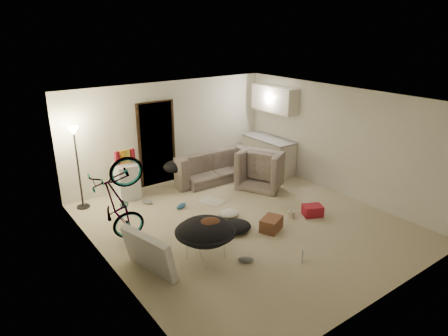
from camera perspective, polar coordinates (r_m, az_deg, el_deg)
floor at (r=8.14m, az=2.97°, el=-7.90°), size 5.50×6.00×0.02m
ceiling at (r=7.31m, az=3.33°, el=9.84°), size 5.50×6.00×0.02m
wall_back at (r=10.04m, az=-7.78°, el=5.13°), size 5.50×0.02×2.50m
wall_front at (r=5.82m, az=22.31°, el=-7.57°), size 5.50×0.02×2.50m
wall_left at (r=6.38m, az=-16.56°, el=-4.41°), size 0.02×6.00×2.50m
wall_right at (r=9.55m, az=16.15°, el=3.73°), size 0.02×6.00×2.50m
doorway at (r=9.89m, az=-9.64°, el=3.42°), size 0.85×0.10×2.04m
door_trim at (r=9.87m, az=-9.56°, el=3.38°), size 0.97×0.04×2.10m
floor_lamp at (r=8.85m, az=-20.40°, el=2.38°), size 0.28×0.28×1.81m
kitchen_counter at (r=10.84m, az=6.39°, el=1.83°), size 0.60×1.50×0.88m
counter_top at (r=10.70m, az=6.48°, el=4.17°), size 0.64×1.54×0.04m
kitchen_uppers at (r=10.56m, az=7.24°, el=9.77°), size 0.38×1.40×0.65m
sofa at (r=10.24m, az=-2.34°, el=-0.05°), size 1.99×0.79×0.58m
armchair at (r=9.94m, az=5.92°, el=-0.42°), size 1.31×1.37×0.69m
bicycle at (r=7.48m, az=-14.59°, el=-7.30°), size 1.81×1.01×0.99m
book_asset at (r=7.00m, az=11.10°, el=-13.19°), size 0.29×0.30×0.02m
mini_fridge at (r=9.34m, az=-13.74°, el=-1.86°), size 0.49×0.49×0.82m
snack_box_0 at (r=9.09m, az=-15.02°, el=1.38°), size 0.12×0.09×0.30m
snack_box_1 at (r=9.13m, az=-14.33°, el=1.52°), size 0.11×0.08×0.30m
snack_box_2 at (r=9.17m, az=-13.64°, el=1.67°), size 0.10×0.07×0.30m
snack_box_3 at (r=9.21m, az=-12.95°, el=1.81°), size 0.11×0.08×0.30m
saucer_chair at (r=6.79m, az=-2.65°, el=-9.73°), size 1.03×1.03×0.73m
hoodie at (r=6.69m, az=-2.18°, el=-8.17°), size 0.49×0.42×0.22m
sofa_drape at (r=9.69m, az=-7.03°, el=0.21°), size 0.64×0.56×0.28m
tv_box at (r=6.60m, az=-10.69°, el=-11.87°), size 0.52×1.10×0.71m
drink_case_a at (r=7.86m, az=6.77°, el=-7.95°), size 0.55×0.48×0.26m
drink_case_b at (r=8.58m, az=12.54°, el=-5.94°), size 0.48×0.43×0.23m
juicer at (r=8.41m, az=9.57°, el=-6.47°), size 0.15×0.15×0.21m
newspaper at (r=9.06m, az=-1.76°, el=-4.75°), size 0.59×0.67×0.01m
book_blue at (r=7.59m, az=-0.60°, el=-9.88°), size 0.29×0.33×0.03m
book_white at (r=7.98m, az=-2.02°, el=-8.32°), size 0.27×0.31×0.02m
shoe_0 at (r=8.76m, az=-6.13°, el=-5.42°), size 0.31×0.21×0.11m
shoe_1 at (r=9.07m, az=-10.90°, el=-4.79°), size 0.24×0.29×0.10m
shoe_3 at (r=6.89m, az=3.14°, el=-12.95°), size 0.28×0.26×0.10m
clothes_lump_a at (r=7.78m, az=1.64°, el=-8.37°), size 0.74×0.68×0.20m
clothes_lump_b at (r=10.20m, az=-4.51°, el=-1.55°), size 0.52×0.50×0.12m
clothes_lump_c at (r=8.36m, az=0.67°, el=-6.49°), size 0.53×0.49×0.13m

